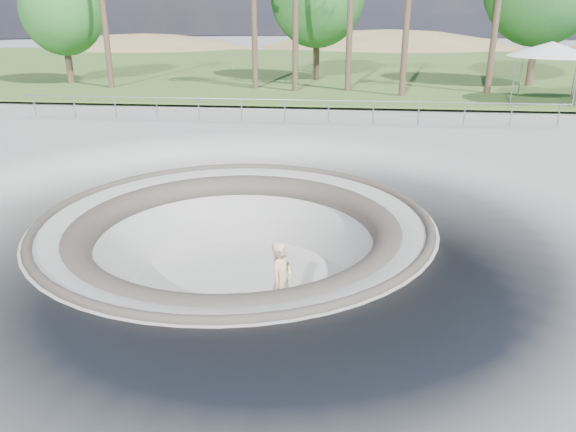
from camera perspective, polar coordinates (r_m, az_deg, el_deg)
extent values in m
plane|color=gray|center=(14.70, -5.43, -0.32)|extent=(180.00, 180.00, 0.00)
torus|color=gray|center=(15.53, -5.18, -7.21)|extent=(14.00, 14.00, 4.00)
cylinder|color=gray|center=(15.50, -5.18, -7.05)|extent=(6.60, 6.60, 0.10)
torus|color=#443F36|center=(14.70, -5.43, -0.39)|extent=(10.24, 10.24, 0.24)
torus|color=#443F36|center=(14.86, -5.37, -1.94)|extent=(8.91, 8.91, 0.81)
cube|color=#466026|center=(47.77, 2.62, 14.77)|extent=(180.00, 36.00, 0.12)
ellipsoid|color=brown|center=(73.71, -14.08, 11.12)|extent=(50.40, 36.00, 23.40)
ellipsoid|color=brown|center=(74.77, 9.99, 10.44)|extent=(61.60, 44.00, 28.60)
cylinder|color=gray|center=(25.91, -0.35, 11.73)|extent=(25.00, 0.05, 0.05)
cylinder|color=gray|center=(25.98, -0.34, 10.75)|extent=(25.00, 0.05, 0.05)
cube|color=brown|center=(13.72, -0.64, -10.35)|extent=(0.85, 0.36, 0.02)
cylinder|color=#BBBBC1|center=(13.74, -0.64, -10.48)|extent=(0.06, 0.17, 0.04)
cylinder|color=#BBBBC1|center=(13.74, -0.64, -10.48)|extent=(0.06, 0.17, 0.04)
cylinder|color=beige|center=(13.74, -0.64, -10.51)|extent=(0.07, 0.04, 0.06)
cylinder|color=beige|center=(13.74, -0.64, -10.51)|extent=(0.07, 0.04, 0.06)
cylinder|color=beige|center=(13.74, -0.64, -10.51)|extent=(0.07, 0.04, 0.06)
cylinder|color=beige|center=(13.74, -0.64, -10.51)|extent=(0.07, 0.04, 0.06)
imported|color=#D1A887|center=(13.23, -0.65, -6.66)|extent=(0.71, 0.85, 1.97)
cylinder|color=gray|center=(31.52, 23.01, 12.24)|extent=(0.06, 0.06, 2.30)
cylinder|color=gray|center=(34.31, 21.66, 13.00)|extent=(0.06, 0.06, 2.30)
cylinder|color=gray|center=(35.19, 26.35, 12.49)|extent=(0.06, 0.06, 2.30)
cube|color=silver|center=(33.22, 25.10, 14.50)|extent=(4.09, 4.09, 0.08)
cone|color=silver|center=(33.19, 25.20, 15.12)|extent=(5.73, 5.73, 0.73)
cylinder|color=gray|center=(35.28, 26.58, 12.52)|extent=(0.06, 0.06, 2.35)
cylinder|color=brown|center=(37.53, -18.30, 19.67)|extent=(0.36, 0.36, 9.93)
cylinder|color=brown|center=(35.61, -3.46, 19.21)|extent=(0.36, 0.36, 8.21)
cylinder|color=brown|center=(34.85, 6.36, 20.34)|extent=(0.36, 0.36, 9.72)
cylinder|color=brown|center=(35.69, 20.46, 18.78)|extent=(0.36, 0.36, 9.14)
cylinder|color=brown|center=(40.72, -21.52, 15.40)|extent=(0.44, 0.44, 4.41)
ellipsoid|color=#1E5921|center=(40.62, -22.01, 18.91)|extent=(5.26, 4.79, 5.74)
cylinder|color=brown|center=(39.83, 2.90, 17.25)|extent=(0.44, 0.44, 5.23)
cylinder|color=brown|center=(39.76, 23.83, 16.10)|extent=(0.44, 0.44, 5.93)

